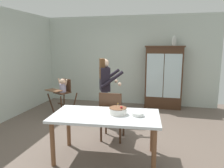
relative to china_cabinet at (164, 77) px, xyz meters
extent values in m
plane|color=#66564C|center=(-1.10, -2.37, -0.91)|extent=(6.24, 6.24, 0.00)
cube|color=beige|center=(-1.10, 0.26, 0.44)|extent=(5.32, 0.06, 2.70)
cube|color=#422819|center=(0.00, 0.00, -0.03)|extent=(1.03, 0.42, 1.76)
cube|color=#422819|center=(0.00, 0.00, 0.88)|extent=(1.09, 0.48, 0.04)
cube|color=silver|center=(-0.24, -0.21, 0.06)|extent=(0.47, 0.01, 1.23)
cube|color=silver|center=(0.24, -0.21, 0.06)|extent=(0.47, 0.01, 1.23)
cube|color=#422819|center=(0.00, 0.00, 0.06)|extent=(0.95, 0.36, 0.02)
cylinder|color=#B2B7B2|center=(0.25, 0.00, 1.01)|extent=(0.13, 0.13, 0.22)
cylinder|color=#B2B7B2|center=(0.25, 0.00, 1.14)|extent=(0.07, 0.07, 0.05)
cylinder|color=#422819|center=(-2.90, -1.32, -0.63)|extent=(0.18, 0.10, 0.56)
cylinder|color=#422819|center=(-2.50, -1.50, -0.63)|extent=(0.10, 0.18, 0.56)
cylinder|color=#422819|center=(-2.72, -0.92, -0.63)|extent=(0.10, 0.18, 0.56)
cylinder|color=#422819|center=(-2.32, -1.10, -0.63)|extent=(0.18, 0.10, 0.56)
cube|color=#422819|center=(-2.61, -1.21, -0.66)|extent=(0.40, 0.21, 0.02)
cube|color=#422819|center=(-2.61, -1.21, -0.34)|extent=(0.45, 0.45, 0.02)
cube|color=#422819|center=(-2.54, -1.07, -0.15)|extent=(0.29, 0.16, 0.34)
cube|color=brown|center=(-2.72, -1.45, -0.23)|extent=(0.50, 0.40, 0.02)
cylinder|color=#B2ADD1|center=(-2.60, -1.19, -0.21)|extent=(0.17, 0.17, 0.22)
sphere|color=beige|center=(-2.60, -1.19, -0.04)|extent=(0.15, 0.15, 0.15)
cylinder|color=beige|center=(-2.73, -1.13, -0.04)|extent=(0.11, 0.08, 0.17)
cylinder|color=beige|center=(-2.47, -1.25, -0.04)|extent=(0.11, 0.08, 0.17)
cylinder|color=#3D4C6B|center=(-1.24, -1.86, -0.50)|extent=(0.11, 0.11, 0.82)
cylinder|color=#3D4C6B|center=(-1.31, -1.71, -0.50)|extent=(0.11, 0.11, 0.82)
cube|color=black|center=(-1.28, -1.79, 0.17)|extent=(0.33, 0.41, 0.52)
cube|color=white|center=(-1.18, -1.74, 0.17)|extent=(0.03, 0.06, 0.49)
sphere|color=beige|center=(-1.28, -1.79, 0.52)|extent=(0.19, 0.19, 0.19)
cube|color=brown|center=(-1.33, -1.81, 0.40)|extent=(0.17, 0.22, 0.44)
cylinder|color=black|center=(-1.07, -1.91, 0.19)|extent=(0.48, 0.26, 0.37)
sphere|color=beige|center=(-0.92, -1.85, 0.08)|extent=(0.08, 0.08, 0.08)
cylinder|color=black|center=(-1.23, -1.55, 0.19)|extent=(0.48, 0.26, 0.37)
sphere|color=beige|center=(-1.08, -1.48, 0.08)|extent=(0.08, 0.08, 0.08)
cube|color=silver|center=(-0.87, -3.18, -0.19)|extent=(1.75, 1.00, 0.04)
cylinder|color=brown|center=(-1.59, -3.59, -0.56)|extent=(0.07, 0.07, 0.70)
cylinder|color=brown|center=(-0.10, -3.46, -0.56)|extent=(0.07, 0.07, 0.70)
cylinder|color=brown|center=(-1.65, -2.91, -0.56)|extent=(0.07, 0.07, 0.70)
cylinder|color=brown|center=(-0.16, -2.78, -0.56)|extent=(0.07, 0.07, 0.70)
cylinder|color=white|center=(-0.69, -3.12, -0.12)|extent=(0.28, 0.28, 0.10)
cylinder|color=brown|center=(-0.69, -3.12, -0.06)|extent=(0.27, 0.27, 0.01)
cylinder|color=#F2E5CC|center=(-0.69, -3.12, -0.03)|extent=(0.01, 0.01, 0.06)
cone|color=yellow|center=(-0.69, -3.12, 0.01)|extent=(0.02, 0.02, 0.02)
sphere|color=red|center=(-0.63, -3.15, -0.04)|extent=(0.04, 0.04, 0.04)
cylinder|color=silver|center=(-0.37, -3.13, -0.14)|extent=(0.18, 0.18, 0.05)
cylinder|color=#422819|center=(-0.76, -2.25, -0.68)|extent=(0.04, 0.04, 0.45)
cylinder|color=#422819|center=(-1.13, -2.25, -0.68)|extent=(0.04, 0.04, 0.45)
cylinder|color=#422819|center=(-0.75, -2.62, -0.68)|extent=(0.04, 0.04, 0.45)
cylinder|color=#422819|center=(-1.12, -2.62, -0.68)|extent=(0.04, 0.04, 0.45)
cube|color=brown|center=(-0.94, -2.43, -0.44)|extent=(0.44, 0.44, 0.03)
cube|color=#422819|center=(-0.94, -2.63, -0.19)|extent=(0.42, 0.04, 0.48)
cylinder|color=#422819|center=(-0.75, -2.63, -0.19)|extent=(0.03, 0.03, 0.48)
cylinder|color=#422819|center=(-1.13, -2.64, -0.19)|extent=(0.03, 0.03, 0.48)
camera|label=1|loc=(-0.02, -6.28, 0.91)|focal=34.12mm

